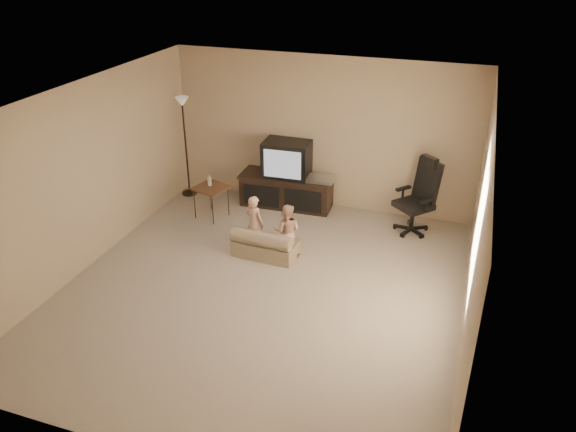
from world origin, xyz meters
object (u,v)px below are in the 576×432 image
(office_chair, at_px, (417,206))
(child_sofa, at_px, (265,245))
(side_table, at_px, (211,188))
(toddler_right, at_px, (287,231))
(tv_stand, at_px, (287,180))
(toddler_left, at_px, (255,223))
(floor_lamp, at_px, (184,125))

(office_chair, bearing_deg, child_sofa, -101.76)
(side_table, bearing_deg, toddler_right, -26.58)
(tv_stand, bearing_deg, child_sofa, -84.25)
(office_chair, bearing_deg, toddler_left, -107.02)
(toddler_right, bearing_deg, side_table, -34.70)
(side_table, xyz_separation_m, child_sofa, (1.26, -0.88, -0.34))
(toddler_right, bearing_deg, child_sofa, 11.19)
(floor_lamp, distance_m, toddler_right, 2.88)
(office_chair, distance_m, toddler_right, 2.13)
(toddler_right, bearing_deg, toddler_left, -11.63)
(tv_stand, relative_size, toddler_right, 1.99)
(office_chair, height_order, side_table, office_chair)
(toddler_left, bearing_deg, side_table, -16.11)
(tv_stand, relative_size, toddler_left, 1.88)
(child_sofa, bearing_deg, tv_stand, 101.38)
(floor_lamp, bearing_deg, toddler_left, -38.00)
(toddler_right, bearing_deg, office_chair, -148.39)
(toddler_right, bearing_deg, tv_stand, -79.35)
(office_chair, relative_size, child_sofa, 1.29)
(tv_stand, bearing_deg, toddler_left, -91.03)
(side_table, relative_size, child_sofa, 0.78)
(child_sofa, distance_m, toddler_right, 0.39)
(office_chair, distance_m, floor_lamp, 4.05)
(tv_stand, bearing_deg, toddler_right, -73.64)
(child_sofa, bearing_deg, floor_lamp, 145.67)
(tv_stand, height_order, office_chair, office_chair)
(side_table, relative_size, toddler_right, 0.89)
(side_table, height_order, toddler_right, toddler_right)
(tv_stand, bearing_deg, side_table, -144.10)
(tv_stand, xyz_separation_m, toddler_left, (0.04, -1.55, -0.04))
(floor_lamp, distance_m, child_sofa, 2.78)
(side_table, height_order, floor_lamp, floor_lamp)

